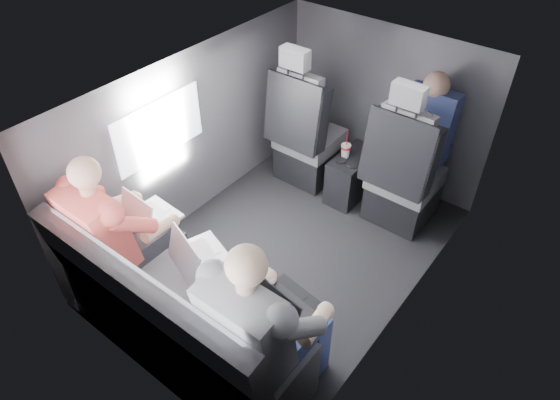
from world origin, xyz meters
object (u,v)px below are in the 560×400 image
Objects in this scene: rear_bench at (179,321)px; laptop_silver at (198,256)px; front_seat_left at (306,140)px; laptop_black at (284,304)px; center_console at (352,176)px; passenger_rear_right at (264,326)px; soda_cup at (346,150)px; passenger_rear_left at (120,232)px; passenger_front_right at (427,127)px; laptop_white at (149,213)px; front_seat_right at (402,179)px.

laptop_silver is at bearing 97.74° from rear_bench.
front_seat_left is 3.07× the size of laptop_silver.
laptop_silver is 0.60m from laptop_black.
laptop_silver is at bearing -91.09° from center_console.
soda_cup is at bearing 109.38° from passenger_rear_right.
rear_bench is 1.26× the size of passenger_rear_right.
rear_bench is at bearing -9.77° from passenger_rear_left.
soda_cup is 0.20× the size of passenger_rear_left.
passenger_front_right reaches higher than rear_bench.
laptop_white is 2.10m from passenger_front_right.
passenger_front_right is (0.52, 0.27, 0.28)m from soda_cup.
laptop_silver is (0.42, -1.66, 0.23)m from front_seat_left.
front_seat_right is 2.08m from passenger_rear_left.
front_seat_right is 1.69× the size of passenger_front_right.
laptop_white is at bearing 177.44° from laptop_black.
laptop_white is at bearing 149.60° from rear_bench.
front_seat_right reaches higher than rear_bench.
rear_bench is at bearing -102.16° from passenger_front_right.
laptop_white reaches higher than center_console.
laptop_white is 0.25× the size of passenger_rear_right.
passenger_rear_right is at bearing -85.96° from front_seat_right.
front_seat_right reaches higher than laptop_black.
laptop_white is 0.26× the size of passenger_rear_left.
front_seat_left is 1.60m from laptop_white.
passenger_rear_right is (0.63, -1.80, 0.18)m from soda_cup.
front_seat_right is 0.49m from center_console.
laptop_black is at bearing -58.06° from front_seat_left.
laptop_black is (0.62, -1.63, 0.17)m from soda_cup.
front_seat_left is at bearing 119.62° from passenger_rear_right.
laptop_white is at bearing -107.15° from soda_cup.
rear_bench is at bearing -82.26° from laptop_silver.
passenger_rear_left reaches higher than center_console.
rear_bench is 0.65m from passenger_rear_left.
front_seat_left reaches higher than laptop_white.
passenger_front_right is at bearing 26.97° from soda_cup.
laptop_silver is 1.99m from passenger_front_right.
passenger_rear_right is 1.70× the size of passenger_front_right.
laptop_silver is at bearing -75.91° from front_seat_left.
front_seat_right is 0.79× the size of rear_bench.
laptop_black is at bearing 8.80° from passenger_rear_left.
soda_cup is (-0.06, -0.05, 0.26)m from center_console.
front_seat_right reaches higher than soda_cup.
passenger_front_right is at bearing 93.11° from laptop_black.
soda_cup is 1.92m from passenger_rear_right.
rear_bench is 2.25m from passenger_front_right.
laptop_black is 1.13m from passenger_rear_left.
front_seat_left is at bearing 86.66° from laptop_white.
front_seat_left reaches higher than passenger_front_right.
passenger_front_right is (0.47, 2.16, 0.44)m from rear_bench.
soda_cup is at bearing -139.85° from center_console.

